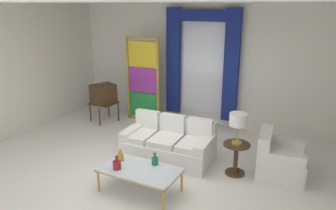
% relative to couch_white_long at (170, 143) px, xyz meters
% --- Properties ---
extents(ground_plane, '(16.00, 16.00, 0.00)m').
position_rel_couch_white_long_xyz_m(ground_plane, '(-0.17, -0.74, -0.30)').
color(ground_plane, white).
extents(wall_rear, '(8.00, 0.12, 3.00)m').
position_rel_couch_white_long_xyz_m(wall_rear, '(-0.17, 2.32, 1.20)').
color(wall_rear, white).
rests_on(wall_rear, ground).
extents(wall_left, '(0.12, 7.00, 3.00)m').
position_rel_couch_white_long_xyz_m(wall_left, '(-3.83, -0.14, 1.20)').
color(wall_left, white).
rests_on(wall_left, ground).
extents(ceiling_slab, '(8.00, 7.60, 0.04)m').
position_rel_couch_white_long_xyz_m(ceiling_slab, '(-0.17, 0.06, 2.72)').
color(ceiling_slab, white).
extents(curtained_window, '(2.00, 0.17, 2.70)m').
position_rel_couch_white_long_xyz_m(curtained_window, '(-0.21, 2.15, 1.44)').
color(curtained_window, white).
rests_on(curtained_window, ground).
extents(couch_white_long, '(1.80, 1.00, 0.86)m').
position_rel_couch_white_long_xyz_m(couch_white_long, '(0.00, 0.00, 0.00)').
color(couch_white_long, white).
rests_on(couch_white_long, ground).
extents(coffee_table, '(1.30, 0.71, 0.41)m').
position_rel_couch_white_long_xyz_m(coffee_table, '(0.14, -1.33, 0.07)').
color(coffee_table, silver).
rests_on(coffee_table, ground).
extents(bottle_blue_decanter, '(0.11, 0.11, 0.22)m').
position_rel_couch_white_long_xyz_m(bottle_blue_decanter, '(0.28, -1.08, 0.18)').
color(bottle_blue_decanter, '#196B3D').
rests_on(bottle_blue_decanter, coffee_table).
extents(bottle_crystal_tall, '(0.12, 0.12, 0.21)m').
position_rel_couch_white_long_xyz_m(bottle_crystal_tall, '(-0.32, -1.23, 0.18)').
color(bottle_crystal_tall, gold).
rests_on(bottle_crystal_tall, coffee_table).
extents(bottle_amber_squat, '(0.14, 0.14, 0.24)m').
position_rel_couch_white_long_xyz_m(bottle_amber_squat, '(-0.19, -1.50, 0.19)').
color(bottle_amber_squat, maroon).
rests_on(bottle_amber_squat, coffee_table).
extents(vintage_tv, '(0.69, 0.73, 1.35)m').
position_rel_couch_white_long_xyz_m(vintage_tv, '(-2.50, 1.09, 0.42)').
color(vintage_tv, '#472D19').
rests_on(vintage_tv, ground).
extents(armchair_white, '(0.91, 0.90, 0.80)m').
position_rel_couch_white_long_xyz_m(armchair_white, '(2.06, 0.27, -0.02)').
color(armchair_white, white).
rests_on(armchair_white, ground).
extents(stained_glass_divider, '(0.95, 0.05, 2.20)m').
position_rel_couch_white_long_xyz_m(stained_glass_divider, '(-1.60, 1.60, 0.75)').
color(stained_glass_divider, gold).
rests_on(stained_glass_divider, ground).
extents(peacock_figurine, '(0.44, 0.60, 0.50)m').
position_rel_couch_white_long_xyz_m(peacock_figurine, '(-1.08, 1.14, -0.08)').
color(peacock_figurine, beige).
rests_on(peacock_figurine, ground).
extents(round_side_table, '(0.48, 0.48, 0.59)m').
position_rel_couch_white_long_xyz_m(round_side_table, '(1.37, -0.04, 0.05)').
color(round_side_table, '#472D19').
rests_on(round_side_table, ground).
extents(table_lamp_brass, '(0.32, 0.32, 0.57)m').
position_rel_couch_white_long_xyz_m(table_lamp_brass, '(1.37, -0.04, 0.72)').
color(table_lamp_brass, '#B29338').
rests_on(table_lamp_brass, round_side_table).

